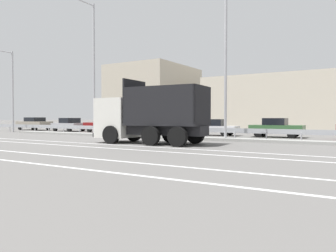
{
  "coord_description": "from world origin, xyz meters",
  "views": [
    {
      "loc": [
        12.96,
        -17.57,
        1.51
      ],
      "look_at": [
        2.07,
        0.25,
        0.96
      ],
      "focal_mm": 35.0,
      "sensor_mm": 36.0,
      "label": 1
    }
  ],
  "objects": [
    {
      "name": "lane_strip_1",
      "position": [
        2.33,
        -5.43,
        0.0
      ],
      "size": [
        57.71,
        0.16,
        0.01
      ],
      "primitive_type": "cube",
      "color": "silver",
      "rests_on": "ground_plane"
    },
    {
      "name": "street_lamp_0",
      "position": [
        -18.0,
        2.44,
        4.65
      ],
      "size": [
        0.71,
        2.75,
        8.23
      ],
      "color": "#ADADB2",
      "rests_on": "ground_plane"
    },
    {
      "name": "background_building_0",
      "position": [
        -15.13,
        24.34,
        4.59
      ],
      "size": [
        10.14,
        12.52,
        9.17
      ],
      "primitive_type": "cube",
      "color": "#B7AD99",
      "rests_on": "ground_plane"
    },
    {
      "name": "parked_car_1",
      "position": [
        -15.08,
        7.46,
        0.73
      ],
      "size": [
        3.92,
        2.18,
        1.46
      ],
      "rotation": [
        0.0,
        0.0,
        1.52
      ],
      "color": "#A3A3A8",
      "rests_on": "ground_plane"
    },
    {
      "name": "median_island",
      "position": [
        0.0,
        2.49,
        0.09
      ],
      "size": [
        31.74,
        1.1,
        0.18
      ],
      "primitive_type": "cube",
      "color": "gray",
      "rests_on": "ground_plane"
    },
    {
      "name": "lane_strip_0",
      "position": [
        2.33,
        -3.79,
        0.0
      ],
      "size": [
        57.71,
        0.16,
        0.01
      ],
      "primitive_type": "cube",
      "color": "silver",
      "rests_on": "ground_plane"
    },
    {
      "name": "lane_strip_2",
      "position": [
        2.33,
        -8.87,
        0.0
      ],
      "size": [
        57.71,
        0.16,
        0.01
      ],
      "primitive_type": "cube",
      "color": "silver",
      "rests_on": "ground_plane"
    },
    {
      "name": "street_lamp_2",
      "position": [
        5.09,
        2.26,
        5.77
      ],
      "size": [
        0.71,
        2.41,
        10.5
      ],
      "color": "#ADADB2",
      "rests_on": "ground_plane"
    },
    {
      "name": "parked_car_2",
      "position": [
        -9.86,
        7.68,
        0.77
      ],
      "size": [
        4.69,
        2.06,
        1.55
      ],
      "rotation": [
        0.0,
        0.0,
        1.58
      ],
      "color": "maroon",
      "rests_on": "ground_plane"
    },
    {
      "name": "parked_car_0",
      "position": [
        -21.17,
        7.5,
        0.77
      ],
      "size": [
        4.89,
        2.07,
        1.52
      ],
      "rotation": [
        0.0,
        0.0,
        1.53
      ],
      "color": "gray",
      "rests_on": "ground_plane"
    },
    {
      "name": "dump_truck",
      "position": [
        1.45,
        -2.04,
        1.36
      ],
      "size": [
        6.76,
        2.97,
        3.71
      ],
      "rotation": [
        0.0,
        0.0,
        1.63
      ],
      "color": "silver",
      "rests_on": "ground_plane"
    },
    {
      "name": "lane_strip_3",
      "position": [
        2.33,
        -10.76,
        0.0
      ],
      "size": [
        57.71,
        0.16,
        0.01
      ],
      "primitive_type": "cube",
      "color": "silver",
      "rests_on": "ground_plane"
    },
    {
      "name": "ground_plane",
      "position": [
        0.0,
        0.0,
        0.0
      ],
      "size": [
        320.0,
        320.0,
        0.0
      ],
      "primitive_type": "plane",
      "color": "#605E5B"
    },
    {
      "name": "median_road_sign",
      "position": [
        -1.14,
        2.49,
        1.41
      ],
      "size": [
        0.85,
        0.16,
        2.59
      ],
      "color": "white",
      "rests_on": "ground_plane"
    },
    {
      "name": "parked_car_3",
      "position": [
        -4.79,
        7.92,
        0.66
      ],
      "size": [
        4.48,
        1.83,
        1.29
      ],
      "rotation": [
        0.0,
        0.0,
        -1.59
      ],
      "color": "navy",
      "rests_on": "ground_plane"
    },
    {
      "name": "street_lamp_1",
      "position": [
        -6.44,
        2.24,
        5.98
      ],
      "size": [
        0.7,
        2.61,
        10.87
      ],
      "color": "#ADADB2",
      "rests_on": "ground_plane"
    },
    {
      "name": "background_building_1",
      "position": [
        4.31,
        26.4,
        3.34
      ],
      "size": [
        19.77,
        11.35,
        6.68
      ],
      "primitive_type": "cube",
      "color": "beige",
      "rests_on": "ground_plane"
    },
    {
      "name": "parked_car_4",
      "position": [
        1.77,
        7.78,
        0.69
      ],
      "size": [
        4.59,
        2.11,
        1.37
      ],
      "rotation": [
        0.0,
        0.0,
        1.65
      ],
      "color": "silver",
      "rests_on": "ground_plane"
    },
    {
      "name": "parked_car_5",
      "position": [
        7.04,
        7.93,
        0.73
      ],
      "size": [
        3.92,
        1.92,
        1.46
      ],
      "rotation": [
        0.0,
        0.0,
        -1.55
      ],
      "color": "#335B33",
      "rests_on": "ground_plane"
    },
    {
      "name": "median_guardrail",
      "position": [
        0.0,
        3.68,
        0.57
      ],
      "size": [
        57.71,
        0.09,
        0.78
      ],
      "color": "#9EA0A5",
      "rests_on": "ground_plane"
    }
  ]
}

